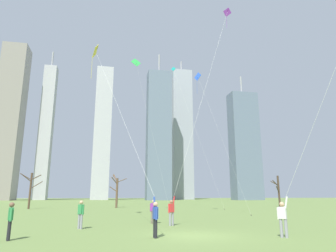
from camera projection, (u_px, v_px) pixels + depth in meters
ground_plane at (192, 236)px, 14.61m from camera, size 400.00×400.00×0.00m
kite_flyer_foreground_right_red at (309, 148)px, 13.56m from camera, size 4.87×9.94×21.21m
kite_flyer_far_back_yellow at (131, 151)px, 17.43m from camera, size 4.19×12.37×15.43m
kite_flyer_midfield_left_purple at (180, 179)px, 20.61m from camera, size 6.85×3.83×19.11m
bystander_far_off_by_trees at (153, 210)px, 21.06m from camera, size 0.46×0.33×1.62m
bystander_watching_nearby at (81, 213)px, 17.70m from camera, size 0.37×0.41×1.62m
bystander_strolling_midfield at (10, 219)px, 13.27m from camera, size 0.30×0.49×1.62m
distant_kite_drifting_left_blue at (200, 83)px, 35.61m from camera, size 4.04×4.94×16.45m
distant_kite_low_near_trees_teal at (179, 84)px, 47.65m from camera, size 6.75×3.94×22.27m
distant_kite_high_overhead_green at (138, 72)px, 38.14m from camera, size 5.53×2.34×19.03m
bare_tree_center at (31, 189)px, 43.68m from camera, size 3.20×0.99×5.13m
bare_tree_left_of_center at (278, 190)px, 51.21m from camera, size 1.76×2.41×5.22m
bare_tree_far_right_edge at (117, 190)px, 47.83m from camera, size 2.67×2.15×5.35m
skyline_short_annex at (9, 119)px, 122.56m from camera, size 9.64×9.41×64.26m
skyline_slender_spire at (46, 130)px, 133.00m from camera, size 5.38×5.59×67.74m
skyline_mid_tower_left at (182, 132)px, 146.34m from camera, size 9.68×6.25×69.03m
skyline_mid_tower_right at (103, 132)px, 135.33m from camera, size 7.43×8.12×59.79m
skyline_tall_tower at (245, 145)px, 130.26m from camera, size 11.89×7.23×54.84m
skyline_squat_block at (159, 134)px, 125.40m from camera, size 9.91×6.89×62.77m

